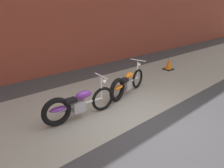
% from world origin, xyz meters
% --- Properties ---
extents(ground_plane, '(80.00, 80.00, 0.00)m').
position_xyz_m(ground_plane, '(0.00, 0.00, 0.00)').
color(ground_plane, '#38383A').
extents(sidewalk_slab, '(36.00, 3.50, 0.01)m').
position_xyz_m(sidewalk_slab, '(0.00, 1.75, 0.00)').
color(sidewalk_slab, gray).
rests_on(sidewalk_slab, ground).
extents(motorcycle_purple, '(2.01, 0.58, 1.03)m').
position_xyz_m(motorcycle_purple, '(-1.10, 1.22, 0.40)').
color(motorcycle_purple, black).
rests_on(motorcycle_purple, ground).
extents(motorcycle_orange, '(1.96, 0.77, 1.03)m').
position_xyz_m(motorcycle_orange, '(0.87, 1.45, 0.40)').
color(motorcycle_orange, black).
rests_on(motorcycle_orange, ground).
extents(traffic_cone, '(0.40, 0.40, 0.55)m').
position_xyz_m(traffic_cone, '(4.34, 2.21, 0.25)').
color(traffic_cone, orange).
rests_on(traffic_cone, ground).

